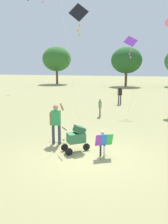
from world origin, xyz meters
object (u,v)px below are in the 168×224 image
Objects in this scene: stroller at (77,136)px; kite_green_novelty at (131,44)px; person_adult_flyer at (56,121)px; kite_adult_black at (78,16)px; child_with_butterfly_kite at (103,141)px; person_red_shirt at (100,106)px; person_sitting_far at (120,93)px.

kite_green_novelty is (1.44, 8.00, 3.94)m from stroller.
person_adult_flyer is 8.51m from kite_green_novelty.
kite_green_novelty is at bearing 59.52° from kite_adult_black.
stroller is (-1.03, 0.20, 0.04)m from child_with_butterfly_kite.
person_adult_flyer reaches higher than stroller.
person_red_shirt is (-0.24, 6.34, 0.07)m from stroller.
kite_adult_black reaches higher than stroller.
kite_adult_black is (-2.01, 4.10, 5.06)m from child_with_butterfly_kite.
person_red_shirt is at bearing -98.22° from person_sitting_far.
person_adult_flyer is 10.87m from person_sitting_far.
kite_green_novelty is 4.54m from person_red_shirt.
stroller is 6.43m from kite_adult_black.
kite_green_novelty is at bearing -74.56° from person_sitting_far.
child_with_butterfly_kite is at bearing -11.13° from stroller.
kite_adult_black is at bearing -101.01° from person_sitting_far.
kite_green_novelty reaches higher than child_with_butterfly_kite.
kite_adult_black reaches higher than child_with_butterfly_kite.
person_adult_flyer is (-2.10, 0.88, 0.44)m from child_with_butterfly_kite.
stroller is 0.68× the size of person_sitting_far.
child_with_butterfly_kite is 6.67m from person_red_shirt.
person_adult_flyer is 1.32m from stroller.
person_adult_flyer is at bearing 157.30° from child_with_butterfly_kite.
kite_green_novelty reaches higher than person_adult_flyer.
stroller is 0.17× the size of kite_adult_black.
stroller is (1.06, -0.67, -0.40)m from person_adult_flyer.
person_sitting_far is at bearing 105.44° from kite_green_novelty.
person_sitting_far is at bearing 87.53° from stroller.
kite_adult_black is 9.01m from person_sitting_far.
person_adult_flyer is 0.28× the size of kite_adult_black.
stroller reaches higher than child_with_butterfly_kite.
child_with_butterfly_kite is at bearing -22.70° from person_adult_flyer.
stroller is at bearing -75.95° from kite_adult_black.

